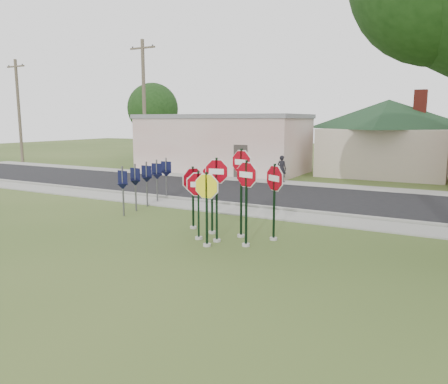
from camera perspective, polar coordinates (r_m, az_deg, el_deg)
The scene contains 20 objects.
ground at distance 13.07m, azimuth -3.57°, elevation -7.50°, with size 120.00×120.00×0.00m, color #334B1C.
sidewalk_near at distance 17.81m, azimuth 5.87°, elevation -2.86°, with size 60.00×1.60×0.06m, color gray.
road at distance 21.96m, azimuth 10.41°, elevation -0.66°, with size 60.00×7.00×0.04m, color black.
sidewalk_far at distance 26.03m, azimuth 13.38°, elevation 0.82°, with size 60.00×1.60×0.06m, color gray.
curb at distance 18.71m, azimuth 7.06°, elevation -2.16°, with size 60.00×0.20×0.14m, color gray.
stop_sign_center at distance 13.50m, azimuth -0.96°, elevation 0.57°, with size 1.04×0.24×2.76m.
stop_sign_yellow at distance 13.05m, azimuth -2.28°, elevation -1.00°, with size 1.06×0.24×2.38m.
stop_sign_left at distance 13.86m, azimuth -3.36°, elevation -0.54°, with size 0.93×0.53×2.32m.
stop_sign_right at distance 13.02m, azimuth 2.94°, elevation 0.17°, with size 1.04×0.28×2.73m.
stop_sign_back_right at distance 14.03m, azimuth 2.28°, elevation 1.67°, with size 1.05×0.28×3.00m.
stop_sign_back_left at distance 14.52m, azimuth -1.58°, elevation 0.44°, with size 1.01×0.24×2.51m.
stop_sign_far_right at distance 13.79m, azimuth 6.60°, elevation 0.19°, with size 0.99×0.60×2.57m.
stop_sign_far_left at distance 15.25m, azimuth -4.08°, elevation 0.43°, with size 0.47×1.07×2.33m.
route_sign_row at distance 19.49m, azimuth -10.06°, elevation 1.66°, with size 1.43×4.63×2.00m.
building_stucco at distance 32.63m, azimuth -0.21°, elevation 6.50°, with size 12.20×6.20×4.20m.
building_house at distance 32.91m, azimuth 20.61°, elevation 8.54°, with size 11.60×11.60×6.20m.
utility_pole_near at distance 33.06m, azimuth -10.39°, elevation 11.27°, with size 2.20×0.26×9.50m.
utility_pole_far at distance 43.21m, azimuth -25.22°, elevation 9.73°, with size 2.20×0.26×9.00m.
bg_tree_left at distance 43.68m, azimuth -9.28°, elevation 10.69°, with size 4.90×4.90×7.35m.
pedestrian at distance 26.79m, azimuth 7.55°, elevation 3.04°, with size 0.59×0.39×1.62m, color black.
Camera 1 is at (6.67, -10.58, 3.79)m, focal length 35.00 mm.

